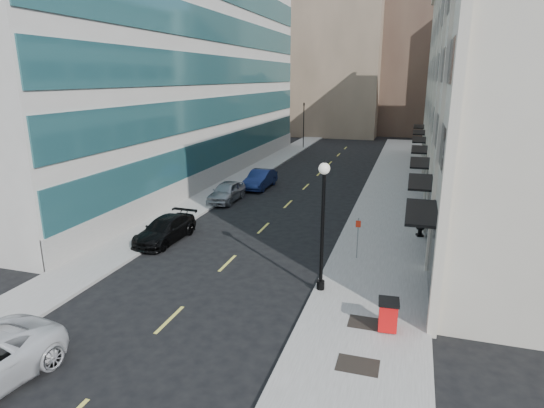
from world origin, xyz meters
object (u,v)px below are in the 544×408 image
Objects in this scene: sign_post at (358,232)px; urn_planter at (420,229)px; trash_bin at (388,314)px; traffic_signal at (304,106)px; car_blue_sedan at (260,179)px; car_black_pickup at (165,230)px; lamppost at (323,216)px; car_silver_sedan at (227,192)px.

sign_post is 3.11× the size of urn_planter.
traffic_signal is at bearing 103.12° from trash_bin.
car_blue_sedan is 24.11m from trash_bin.
trash_bin is 1.73× the size of urn_planter.
traffic_signal reaches higher than sign_post.
sign_post is at bearing 4.73° from car_black_pickup.
car_black_pickup is 15.23m from urn_planter.
lamppost is 4.75m from sign_post.
traffic_signal reaches higher than urn_planter.
car_blue_sedan is at bearing 125.01° from sign_post.
sign_post reaches higher than urn_planter.
lamppost is 8.25× the size of urn_planter.
urn_planter is at bearing -33.66° from car_blue_sedan.
trash_bin is at bearing -49.75° from car_silver_sedan.
car_black_pickup is 0.82× the size of lamppost.
urn_planter is at bearing -65.43° from traffic_signal.
lamppost is at bearing -52.10° from car_silver_sedan.
car_blue_sedan is (1.08, 14.37, 0.08)m from car_black_pickup.
trash_bin is 7.12m from sign_post.
traffic_signal reaches higher than lamppost.
car_blue_sedan is at bearing 115.92° from trash_bin.
car_blue_sedan is at bearing 88.84° from car_black_pickup.
car_black_pickup is at bearing -88.94° from traffic_signal.
car_silver_sedan is at bearing 127.42° from lamppost.
lamppost is (10.80, -41.81, -2.10)m from traffic_signal.
lamppost is at bearing -62.04° from car_blue_sedan.
car_blue_sedan is 6.67× the size of urn_planter.
trash_bin is (13.89, -44.46, -4.90)m from traffic_signal.
lamppost is 2.66× the size of sign_post.
car_black_pickup is at bearing -92.70° from car_blue_sedan.
car_silver_sedan is at bearing -100.56° from car_blue_sedan.
car_silver_sedan reaches higher than car_black_pickup.
car_black_pickup is 11.24m from sign_post.
traffic_signal is 24.18m from car_blue_sedan.
lamppost is at bearing -116.08° from urn_planter.
traffic_signal is at bearing 94.18° from car_black_pickup.
trash_bin is at bearing -72.65° from traffic_signal.
car_silver_sedan is (0.00, 9.36, 0.06)m from car_black_pickup.
car_black_pickup is 1.08× the size of car_silver_sedan.
trash_bin is 11.50m from urn_planter.
traffic_signal is at bearing 114.57° from urn_planter.
car_silver_sedan is 3.66× the size of trash_bin.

